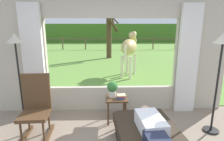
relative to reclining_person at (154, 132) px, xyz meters
The scene contains 15 objects.
back_wall_with_window 2.06m from the reclining_person, 106.00° to the left, with size 5.20×0.12×2.55m.
curtain_panel_left 2.89m from the reclining_person, 142.32° to the left, with size 0.44×0.10×2.40m, color silver.
curtain_panel_right 2.18m from the reclining_person, 56.00° to the left, with size 0.44×0.10×2.40m, color silver.
outdoor_pasture_lawn 12.78m from the reclining_person, 92.39° to the left, with size 36.00×21.68×0.02m, color olive.
distant_hill_ridge 22.61m from the reclining_person, 91.35° to the left, with size 36.00×2.00×2.40m, color #477328.
reclining_person is the anchor object (origin of this frame).
rocking_chair 2.05m from the reclining_person, 157.14° to the left, with size 0.51×0.71×1.12m.
side_table 1.33m from the reclining_person, 109.59° to the left, with size 0.44×0.44×0.52m.
potted_plant 1.43m from the reclining_person, 111.83° to the left, with size 0.22×0.22×0.32m.
book_stack 1.25m from the reclining_person, 106.61° to the left, with size 0.19×0.16×0.08m.
floor_lamp_left 2.93m from the reclining_person, 150.05° to the left, with size 0.32×0.32×1.79m.
floor_lamp_right 1.82m from the reclining_person, 32.11° to the left, with size 0.32×0.32×1.82m.
horse 4.96m from the reclining_person, 87.08° to the left, with size 0.96×1.80×1.73m.
pasture_tree 9.31m from the reclining_person, 93.00° to the left, with size 1.11×0.78×2.87m.
pasture_fence_line 13.94m from the reclining_person, 92.19° to the left, with size 16.10×0.10×1.10m.
Camera 1 is at (-0.10, -1.78, 1.90)m, focal length 29.06 mm.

